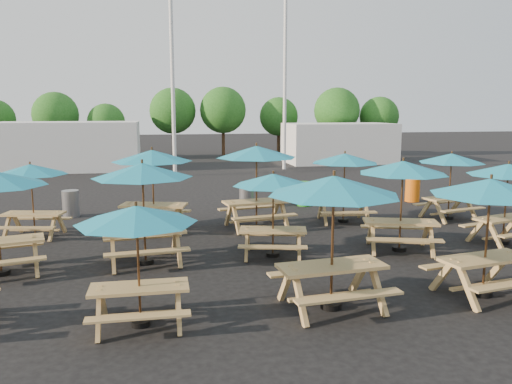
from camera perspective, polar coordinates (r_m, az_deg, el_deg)
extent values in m
plane|color=black|center=(13.52, 1.21, -5.63)|extent=(120.00, 120.00, 0.00)
cube|color=#A9814B|center=(12.68, -27.14, -5.63)|extent=(1.78, 0.68, 0.04)
cylinder|color=black|center=(12.16, -27.07, -8.18)|extent=(0.36, 0.36, 0.10)
cube|color=#A9814B|center=(15.11, -24.07, -2.27)|extent=(1.70, 0.94, 0.05)
cube|color=#A9814B|center=(14.64, -24.96, -3.73)|extent=(1.62, 0.54, 0.04)
cube|color=#A9814B|center=(15.69, -23.12, -2.77)|extent=(1.62, 0.54, 0.04)
cylinder|color=black|center=(15.24, -23.92, -4.55)|extent=(0.32, 0.32, 0.09)
cylinder|color=brown|center=(15.04, -24.16, -0.91)|extent=(0.04, 0.04, 2.06)
cone|color=teal|center=(14.93, -24.39, 2.37)|extent=(2.33, 2.33, 0.29)
cube|color=#A9814B|center=(8.46, -13.20, -10.58)|extent=(1.59, 0.62, 0.05)
cube|color=#A9814B|center=(8.01, -13.30, -13.71)|extent=(1.59, 0.22, 0.04)
cube|color=#A9814B|center=(9.09, -12.99, -10.85)|extent=(1.59, 0.22, 0.04)
cylinder|color=black|center=(8.68, -13.04, -14.35)|extent=(0.32, 0.32, 0.09)
cylinder|color=brown|center=(8.34, -13.29, -8.24)|extent=(0.04, 0.04, 2.03)
cone|color=teal|center=(8.13, -13.52, -2.49)|extent=(1.95, 1.95, 0.28)
cube|color=#A9814B|center=(11.69, -12.61, -4.44)|extent=(1.90, 0.90, 0.06)
cube|color=#A9814B|center=(11.11, -12.29, -6.73)|extent=(1.86, 0.45, 0.04)
cube|color=#A9814B|center=(12.41, -12.81, -5.04)|extent=(1.86, 0.45, 0.04)
cylinder|color=black|center=(11.87, -12.49, -7.75)|extent=(0.37, 0.37, 0.10)
cylinder|color=brown|center=(11.59, -12.69, -2.43)|extent=(0.04, 0.04, 2.35)
cone|color=teal|center=(11.44, -12.87, 2.44)|extent=(2.48, 2.48, 0.33)
cube|color=#A9814B|center=(14.76, -11.62, -1.48)|extent=(2.00, 1.19, 0.06)
cube|color=#A9814B|center=(14.17, -12.32, -3.19)|extent=(1.88, 0.73, 0.04)
cube|color=#A9814B|center=(15.46, -10.90, -2.10)|extent=(1.88, 0.73, 0.04)
cylinder|color=black|center=(14.91, -11.52, -4.19)|extent=(0.37, 0.37, 0.10)
cylinder|color=brown|center=(14.68, -11.67, 0.16)|extent=(0.05, 0.05, 2.39)
cone|color=teal|center=(14.56, -11.80, 4.08)|extent=(2.81, 2.81, 0.33)
cube|color=#A9814B|center=(8.99, 8.66, -8.39)|extent=(1.95, 0.92, 0.06)
cube|color=#A9814B|center=(8.51, 10.63, -11.66)|extent=(1.90, 0.45, 0.04)
cube|color=#A9814B|center=(9.68, 6.85, -8.93)|extent=(1.90, 0.45, 0.04)
cylinder|color=black|center=(9.24, 8.54, -12.66)|extent=(0.38, 0.38, 0.10)
cylinder|color=brown|center=(8.87, 8.73, -5.74)|extent=(0.05, 0.05, 2.41)
cone|color=teal|center=(8.66, 8.89, 0.77)|extent=(2.53, 2.53, 0.34)
cube|color=#A9814B|center=(12.00, 1.95, -4.35)|extent=(1.69, 0.97, 0.05)
cube|color=#A9814B|center=(11.50, 1.92, -6.28)|extent=(1.60, 0.58, 0.04)
cube|color=#A9814B|center=(12.63, 1.97, -4.85)|extent=(1.60, 0.58, 0.04)
cylinder|color=black|center=(12.16, 1.94, -7.14)|extent=(0.32, 0.32, 0.09)
cylinder|color=brown|center=(11.92, 1.96, -2.65)|extent=(0.04, 0.04, 2.03)
cone|color=teal|center=(11.77, 1.98, 1.43)|extent=(2.35, 2.35, 0.28)
cube|color=#A9814B|center=(14.83, 0.06, -1.11)|extent=(2.04, 1.06, 0.06)
cube|color=#A9814B|center=(14.24, 1.04, -2.84)|extent=(1.96, 0.58, 0.04)
cube|color=#A9814B|center=(15.55, -0.85, -1.80)|extent=(1.96, 0.58, 0.04)
cylinder|color=black|center=(14.99, 0.06, -3.91)|extent=(0.39, 0.39, 0.11)
cylinder|color=brown|center=(14.76, 0.06, 0.58)|extent=(0.05, 0.05, 2.48)
cone|color=teal|center=(14.63, 0.06, 4.63)|extent=(2.73, 2.73, 0.35)
cube|color=#A9814B|center=(10.42, 24.71, -6.92)|extent=(1.87, 0.98, 0.06)
cube|color=#A9814B|center=(10.08, 27.26, -9.36)|extent=(1.80, 0.54, 0.04)
cube|color=#A9814B|center=(10.94, 22.18, -7.56)|extent=(1.80, 0.54, 0.04)
cylinder|color=black|center=(10.62, 24.46, -10.47)|extent=(0.36, 0.36, 0.10)
cylinder|color=brown|center=(10.32, 24.87, -4.76)|extent=(0.04, 0.04, 2.28)
cone|color=teal|center=(10.14, 25.24, 0.52)|extent=(2.52, 2.52, 0.32)
cube|color=#A9814B|center=(12.97, 16.18, -3.31)|extent=(1.92, 1.19, 0.06)
cube|color=#A9814B|center=(12.41, 16.64, -5.27)|extent=(1.79, 0.76, 0.04)
cube|color=#A9814B|center=(13.66, 15.65, -3.89)|extent=(1.79, 0.76, 0.04)
cylinder|color=black|center=(13.13, 16.04, -6.23)|extent=(0.36, 0.36, 0.10)
cylinder|color=brown|center=(12.89, 16.26, -1.54)|extent=(0.04, 0.04, 2.29)
cone|color=teal|center=(12.74, 16.46, 2.73)|extent=(2.74, 2.74, 0.32)
cube|color=#A9814B|center=(15.90, 9.98, -0.89)|extent=(1.77, 0.85, 0.06)
cube|color=#A9814B|center=(15.36, 10.54, -2.32)|extent=(1.73, 0.43, 0.04)
cube|color=#A9814B|center=(16.55, 9.42, -1.44)|extent=(1.73, 0.43, 0.04)
cylinder|color=black|center=(16.03, 9.92, -3.20)|extent=(0.34, 0.34, 0.10)
cylinder|color=brown|center=(15.84, 10.02, 0.50)|extent=(0.04, 0.04, 2.19)
cone|color=teal|center=(15.73, 10.12, 3.82)|extent=(2.32, 2.32, 0.30)
cube|color=#A9814B|center=(14.63, 26.52, -2.70)|extent=(1.78, 1.03, 0.06)
cube|color=#A9814B|center=(15.07, 24.64, -3.29)|extent=(1.69, 0.62, 0.04)
cylinder|color=black|center=(14.77, 26.34, -5.14)|extent=(0.34, 0.34, 0.09)
cylinder|color=brown|center=(14.56, 26.63, -1.23)|extent=(0.04, 0.04, 2.14)
cone|color=teal|center=(14.44, 26.89, 2.30)|extent=(2.48, 2.48, 0.30)
cube|color=#A9814B|center=(17.25, 21.20, -0.63)|extent=(1.78, 1.01, 0.06)
cube|color=#A9814B|center=(16.88, 22.62, -1.86)|extent=(1.69, 0.61, 0.04)
cube|color=#A9814B|center=(17.73, 19.75, -1.18)|extent=(1.69, 0.61, 0.04)
cylinder|color=black|center=(17.37, 21.07, -2.72)|extent=(0.34, 0.34, 0.09)
cylinder|color=brown|center=(17.20, 21.27, 0.63)|extent=(0.04, 0.04, 2.15)
cone|color=teal|center=(17.09, 21.45, 3.63)|extent=(2.47, 2.47, 0.30)
cylinder|color=gray|center=(17.56, -20.40, -1.25)|extent=(0.55, 0.55, 0.88)
cylinder|color=gray|center=(18.05, -1.06, -0.38)|extent=(0.55, 0.55, 0.88)
cylinder|color=#1F951B|center=(18.48, 5.54, -0.19)|extent=(0.55, 0.55, 0.88)
cylinder|color=orange|center=(20.15, 17.45, 0.21)|extent=(0.55, 0.55, 0.88)
cylinder|color=silver|center=(26.89, -9.57, 14.60)|extent=(0.20, 0.20, 12.00)
cylinder|color=silver|center=(29.77, 3.34, 14.20)|extent=(0.20, 0.20, 12.00)
cube|color=silver|center=(31.28, -20.61, 4.95)|extent=(8.00, 4.00, 2.80)
cube|color=silver|center=(33.94, 9.43, 5.55)|extent=(7.00, 4.00, 2.60)
cylinder|color=#382314|center=(37.41, -21.74, 5.01)|extent=(0.24, 0.24, 2.14)
sphere|color=#1E5919|center=(37.33, -21.93, 8.20)|extent=(3.11, 3.11, 3.11)
cylinder|color=#382314|center=(36.69, -16.62, 4.93)|extent=(0.24, 0.24, 1.78)
sphere|color=#1E5919|center=(36.61, -16.75, 7.65)|extent=(2.59, 2.59, 2.59)
cylinder|color=#382314|center=(37.57, -9.40, 5.69)|extent=(0.24, 0.24, 2.31)
sphere|color=#1E5919|center=(37.49, -9.49, 9.14)|extent=(3.36, 3.36, 3.36)
cylinder|color=#382314|center=(37.39, -3.75, 5.81)|extent=(0.24, 0.24, 2.35)
sphere|color=#1E5919|center=(37.31, -3.79, 9.32)|extent=(3.41, 3.41, 3.41)
cylinder|color=#382314|center=(38.58, 2.59, 5.69)|extent=(0.24, 0.24, 2.02)
sphere|color=#1E5919|center=(38.50, 2.61, 8.62)|extent=(2.94, 2.94, 2.94)
cylinder|color=#382314|center=(38.02, 9.14, 5.75)|extent=(0.24, 0.24, 2.32)
sphere|color=#1E5919|center=(37.95, 9.23, 9.18)|extent=(3.38, 3.38, 3.38)
cylinder|color=#382314|center=(39.34, 13.79, 5.51)|extent=(0.24, 0.24, 2.03)
sphere|color=#1E5919|center=(39.27, 13.90, 8.40)|extent=(2.95, 2.95, 2.95)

